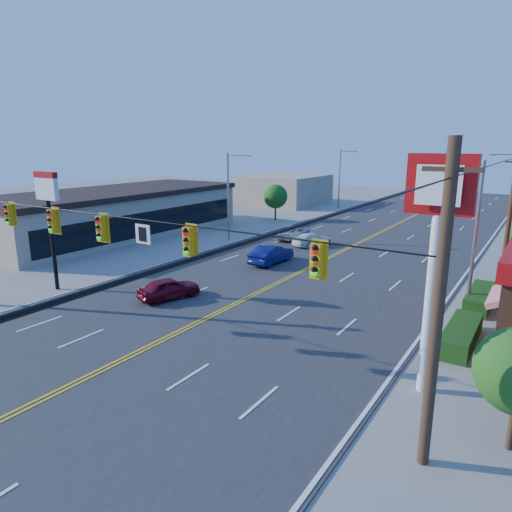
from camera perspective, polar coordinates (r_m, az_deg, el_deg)
The scene contains 17 objects.
ground at distance 20.49m, azimuth -15.41°, elevation -12.11°, with size 160.00×160.00×0.00m, color gray.
road at distance 36.03m, azimuth 8.89°, elevation -0.39°, with size 20.00×120.00×0.06m, color #2D2D30.
signal_span at distance 19.00m, azimuth -16.59°, elevation 1.39°, with size 24.32×0.34×9.00m.
kfc_pylon at distance 16.50m, azimuth 21.67°, elevation 3.25°, with size 2.20×0.36×8.50m.
strip_mall at distance 47.38m, azimuth -17.23°, elevation 5.31°, with size 10.40×26.40×4.40m.
pizza_hut_sign at distance 29.98m, azimuth -24.50°, elevation 5.70°, with size 1.90×0.30×6.85m.
streetlight_se at distance 26.53m, azimuth 25.39°, elevation 3.23°, with size 2.55×0.25×8.00m.
streetlight_ne at distance 50.26m, azimuth 29.33°, elevation 7.23°, with size 2.55×0.25×8.00m.
streetlight_sw at distance 42.34m, azimuth -3.28°, elevation 8.04°, with size 2.55×0.25×8.00m.
streetlight_nw at distance 65.07m, azimuth 10.57°, elevation 9.87°, with size 2.55×0.25×8.00m.
utility_pole_near at distance 30.38m, azimuth 29.02°, elevation 3.41°, with size 0.28×0.28×8.40m, color #47301E.
tree_west at distance 53.70m, azimuth 2.46°, elevation 7.44°, with size 2.80×2.80×4.20m.
bld_west_far at distance 69.31m, azimuth 3.37°, elevation 8.31°, with size 11.00×12.00×4.20m, color tan.
car_magenta at distance 26.91m, azimuth -10.81°, elevation -4.09°, with size 1.46×3.63×1.24m, color maroon.
car_blue at distance 34.18m, azimuth 1.92°, elevation 0.17°, with size 1.49×4.28×1.41m, color #0E1554.
car_white at distance 40.34m, azimuth 7.03°, elevation 1.99°, with size 1.58×3.88×1.13m, color white.
car_silver at distance 43.04m, azimuth 4.78°, elevation 2.91°, with size 2.14×4.64×1.29m, color #B3B4B9.
Camera 1 is at (14.11, -11.96, 8.81)m, focal length 32.00 mm.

